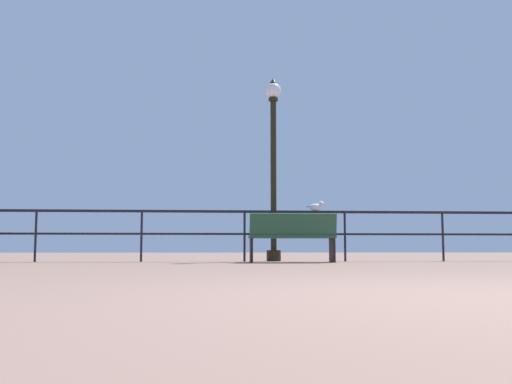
{
  "coord_description": "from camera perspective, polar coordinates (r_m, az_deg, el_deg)",
  "views": [
    {
      "loc": [
        -1.55,
        -2.85,
        0.26
      ],
      "look_at": [
        -0.8,
        7.59,
        1.31
      ],
      "focal_mm": 39.41,
      "sensor_mm": 36.0,
      "label": 1
    }
  ],
  "objects": [
    {
      "name": "pier_railing",
      "position": [
        11.07,
        3.98,
        -3.23
      ],
      "size": [
        21.88,
        0.05,
        1.0
      ],
      "color": "black",
      "rests_on": "ground_plane"
    },
    {
      "name": "bench_near_left",
      "position": [
        10.29,
        3.71,
        -4.34
      ],
      "size": [
        1.58,
        0.63,
        0.89
      ],
      "color": "#264C33",
      "rests_on": "ground_plane"
    },
    {
      "name": "lamppost_center",
      "position": [
        11.5,
        1.78,
        3.55
      ],
      "size": [
        0.32,
        0.32,
        3.77
      ],
      "color": "black",
      "rests_on": "ground_plane"
    },
    {
      "name": "seagull_on_rail",
      "position": [
        11.15,
        6.18,
        -1.46
      ],
      "size": [
        0.4,
        0.15,
        0.19
      ],
      "color": "white",
      "rests_on": "pier_railing"
    }
  ]
}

